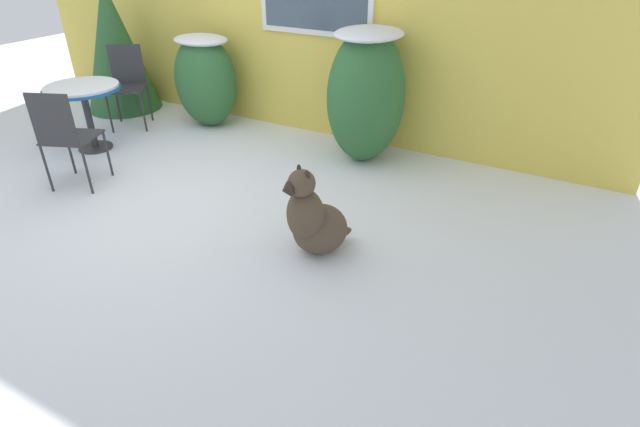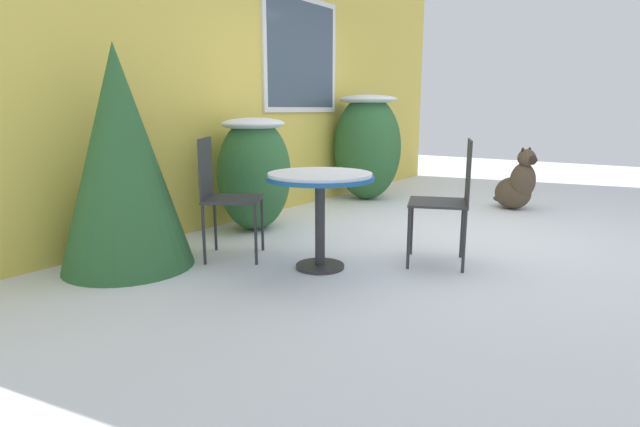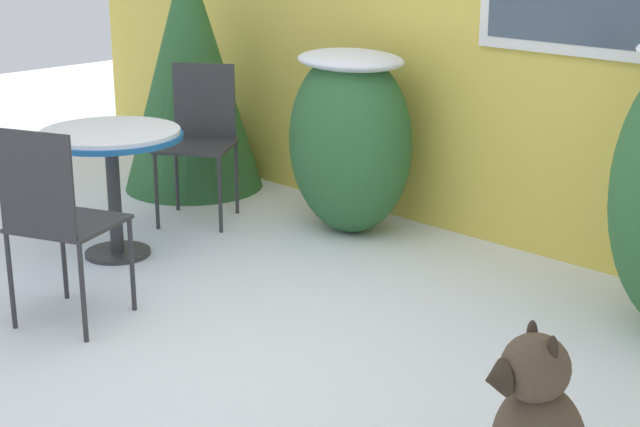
{
  "view_description": "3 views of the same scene",
  "coord_description": "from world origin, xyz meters",
  "views": [
    {
      "loc": [
        3.37,
        -3.0,
        2.26
      ],
      "look_at": [
        1.78,
        -0.1,
        0.33
      ],
      "focal_mm": 28.0,
      "sensor_mm": 36.0,
      "label": 1
    },
    {
      "loc": [
        -4.52,
        -1.67,
        1.2
      ],
      "look_at": [
        -1.51,
        0.47,
        0.43
      ],
      "focal_mm": 28.0,
      "sensor_mm": 36.0,
      "label": 2
    },
    {
      "loc": [
        3.06,
        -2.53,
        1.91
      ],
      "look_at": [
        0.0,
        0.6,
        0.55
      ],
      "focal_mm": 55.0,
      "sensor_mm": 36.0,
      "label": 3
    }
  ],
  "objects": [
    {
      "name": "patio_chair_far_side",
      "position": [
        -0.85,
        -0.29,
        0.55
      ],
      "size": [
        0.58,
        0.58,
        0.98
      ],
      "rotation": [
        0.0,
        0.0,
        3.53
      ],
      "color": "#2D2D30",
      "rests_on": "ground_plane"
    },
    {
      "name": "ground_plane",
      "position": [
        0.0,
        0.0,
        0.0
      ],
      "size": [
        16.0,
        16.0,
        0.0
      ],
      "primitive_type": "plane",
      "color": "white"
    },
    {
      "name": "shrub_left",
      "position": [
        -0.86,
        1.73,
        0.6
      ],
      "size": [
        0.83,
        0.64,
        1.12
      ],
      "color": "#2D6033",
      "rests_on": "ground_plane"
    },
    {
      "name": "patio_chair_near_table",
      "position": [
        -1.73,
        1.27,
        0.55
      ],
      "size": [
        0.62,
        0.62,
        0.98
      ],
      "rotation": [
        0.0,
        0.0,
        0.61
      ],
      "color": "#2D2D30",
      "rests_on": "ground_plane"
    },
    {
      "name": "patio_table",
      "position": [
        -1.51,
        0.47,
        0.62
      ],
      "size": [
        0.81,
        0.81,
        0.74
      ],
      "color": "#2D2D30",
      "rests_on": "ground_plane"
    },
    {
      "name": "evergreen_bush",
      "position": [
        -2.34,
        1.7,
        0.84
      ],
      "size": [
        0.98,
        0.98,
        1.68
      ],
      "color": "#2D6033",
      "rests_on": "ground_plane"
    }
  ]
}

